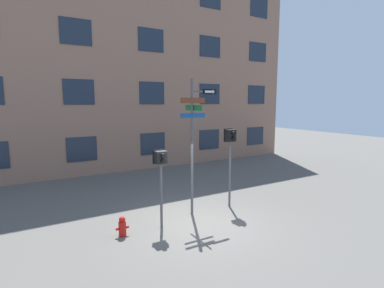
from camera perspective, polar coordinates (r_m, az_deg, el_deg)
The scene contains 6 objects.
ground_plane at distance 10.02m, azimuth 1.36°, elevation -14.93°, with size 60.00×60.00×0.00m, color #595651.
building_facade at distance 17.31m, azimuth -14.44°, elevation 14.32°, with size 24.00×0.64×11.76m.
street_sign_pole at distance 10.17m, azimuth 0.39°, elevation 1.84°, with size 1.45×1.06×4.68m.
pedestrian_signal_left at distance 9.25m, azimuth -5.95°, elevation -4.25°, with size 0.41×0.40×2.45m.
pedestrian_signal_right at distance 11.04m, azimuth 7.35°, elevation -0.27°, with size 0.39×0.40×2.94m.
fire_hydrant at distance 9.32m, azimuth -13.13°, elevation -15.08°, with size 0.38×0.22×0.60m.
Camera 1 is at (-4.90, -7.82, 3.91)m, focal length 28.00 mm.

